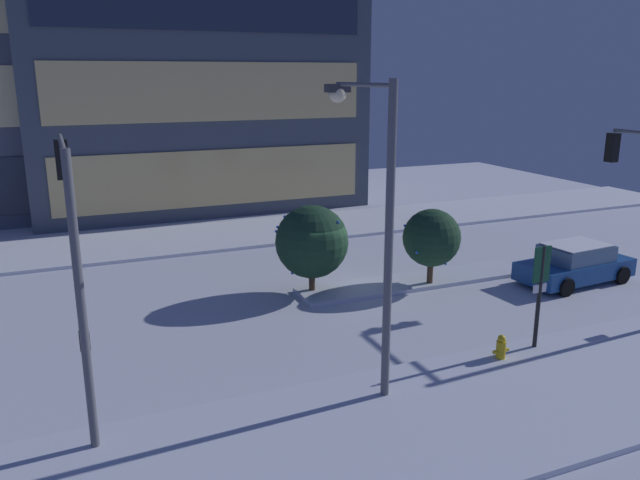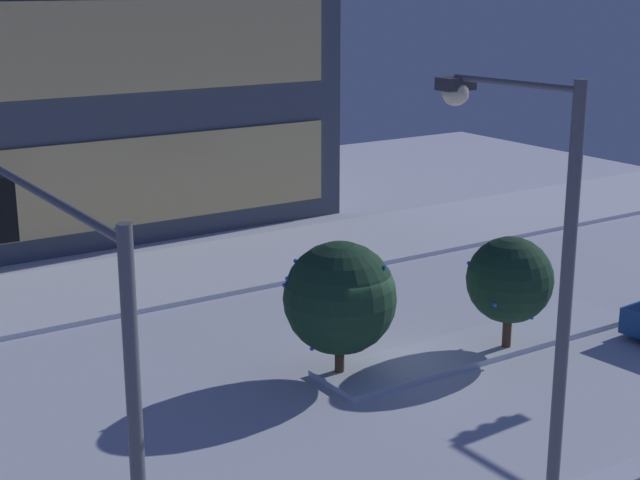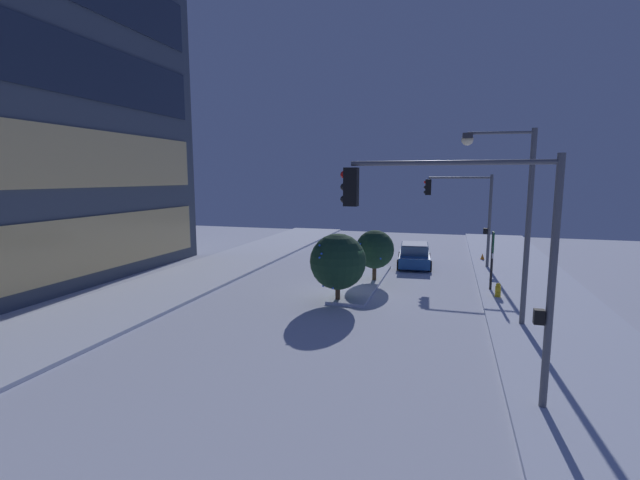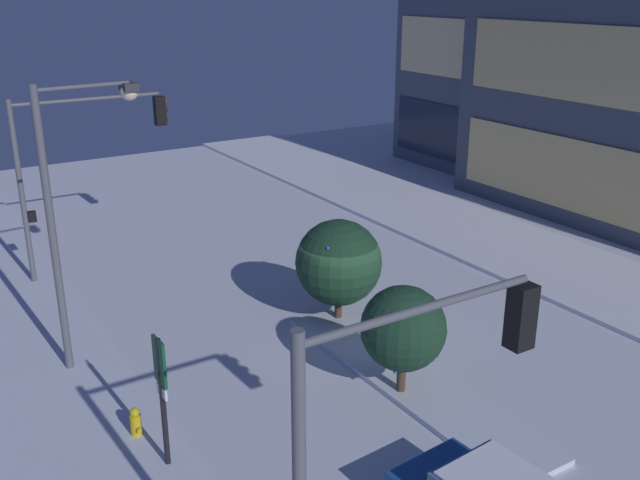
% 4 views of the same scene
% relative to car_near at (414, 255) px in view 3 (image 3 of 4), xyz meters
% --- Properties ---
extents(ground, '(52.00, 52.00, 0.00)m').
position_rel_car_near_xyz_m(ground, '(-8.74, 2.76, -0.71)').
color(ground, silver).
extents(curb_strip_near, '(52.00, 5.20, 0.14)m').
position_rel_car_near_xyz_m(curb_strip_near, '(-8.74, -6.29, -0.64)').
color(curb_strip_near, silver).
rests_on(curb_strip_near, ground).
extents(curb_strip_far, '(52.00, 5.20, 0.14)m').
position_rel_car_near_xyz_m(curb_strip_far, '(-8.74, 11.82, -0.64)').
color(curb_strip_far, silver).
rests_on(curb_strip_far, ground).
extents(median_strip, '(9.00, 1.80, 0.14)m').
position_rel_car_near_xyz_m(median_strip, '(-5.56, 2.27, -0.64)').
color(median_strip, silver).
rests_on(median_strip, ground).
extents(car_near, '(4.67, 2.38, 1.49)m').
position_rel_car_near_xyz_m(car_near, '(0.00, 0.00, 0.00)').
color(car_near, '#19478C').
rests_on(car_near, ground).
extents(traffic_light_corner_near_right, '(0.32, 4.15, 5.91)m').
position_rel_car_near_xyz_m(traffic_light_corner_near_right, '(0.40, -2.90, 3.34)').
color(traffic_light_corner_near_right, '#565960').
rests_on(traffic_light_corner_near_right, ground).
extents(traffic_light_corner_near_left, '(0.32, 5.25, 6.27)m').
position_rel_car_near_xyz_m(traffic_light_corner_near_left, '(-17.33, -2.49, 3.63)').
color(traffic_light_corner_near_left, '#565960').
rests_on(traffic_light_corner_near_left, ground).
extents(street_lamp_arched, '(0.62, 2.63, 7.50)m').
position_rel_car_near_xyz_m(street_lamp_arched, '(-10.85, -4.23, 4.18)').
color(street_lamp_arched, '#565960').
rests_on(street_lamp_arched, ground).
extents(fire_hydrant, '(0.48, 0.26, 0.81)m').
position_rel_car_near_xyz_m(fire_hydrant, '(-6.93, -4.43, -0.32)').
color(fire_hydrant, gold).
rests_on(fire_hydrant, ground).
extents(parking_info_sign, '(0.55, 0.12, 3.06)m').
position_rel_car_near_xyz_m(parking_info_sign, '(-5.57, -4.21, 1.26)').
color(parking_info_sign, black).
rests_on(parking_info_sign, ground).
extents(decorated_tree_median, '(2.57, 2.57, 3.20)m').
position_rel_car_near_xyz_m(decorated_tree_median, '(-9.51, 2.71, 1.20)').
color(decorated_tree_median, '#473323').
rests_on(decorated_tree_median, ground).
extents(decorated_tree_left_of_median, '(2.10, 2.10, 2.90)m').
position_rel_car_near_xyz_m(decorated_tree_left_of_median, '(-5.22, 1.74, 1.13)').
color(decorated_tree_left_of_median, '#473323').
rests_on(decorated_tree_left_of_median, ground).
extents(construction_cone, '(0.36, 0.36, 0.55)m').
position_rel_car_near_xyz_m(construction_cone, '(2.98, -4.37, -0.44)').
color(construction_cone, orange).
rests_on(construction_cone, ground).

